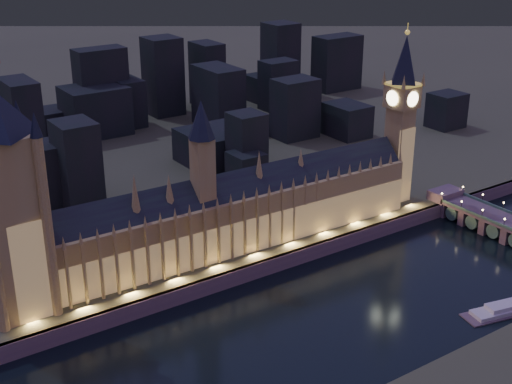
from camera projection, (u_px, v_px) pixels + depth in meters
ground_plane at (317, 312)px, 315.67m from camera, size 2000.00×2000.00×0.00m
embankment_wall at (264, 268)px, 345.50m from camera, size 2000.00×2.50×8.00m
palace_of_westminster at (238, 212)px, 352.27m from camera, size 202.00×25.11×78.00m
victoria_tower at (7, 194)px, 282.37m from camera, size 31.68×31.68×107.72m
elizabeth_tower at (402, 105)px, 395.36m from camera, size 18.00×18.00×101.23m
river_boat at (511, 308)px, 316.21m from camera, size 48.75×21.59×4.50m
city_backdrop at (133, 110)px, 509.25m from camera, size 484.85×215.63×83.32m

